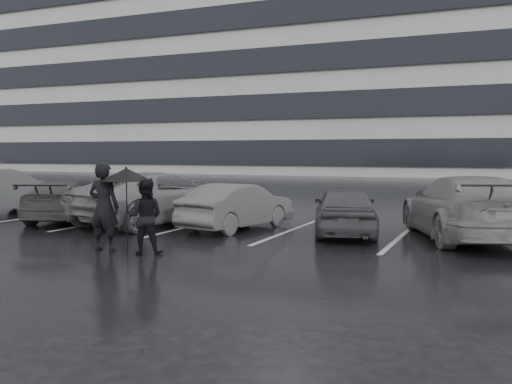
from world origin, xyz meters
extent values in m
plane|color=black|center=(0.00, 0.00, 0.00)|extent=(160.00, 160.00, 0.00)
cube|color=#9A9A9D|center=(-22.00, 48.00, 14.00)|extent=(60.00, 25.00, 28.00)
cube|color=black|center=(-22.00, 48.00, 2.00)|extent=(60.60, 25.60, 2.20)
cube|color=black|center=(-22.00, 48.00, 6.00)|extent=(60.60, 25.60, 2.20)
cube|color=black|center=(-22.00, 48.00, 10.00)|extent=(60.60, 25.60, 2.20)
cube|color=black|center=(-22.00, 48.00, 14.00)|extent=(60.60, 25.60, 2.20)
cube|color=black|center=(-22.00, 48.00, 18.00)|extent=(60.60, 25.60, 2.20)
imported|color=black|center=(2.09, 2.44, 0.62)|extent=(2.42, 3.88, 1.23)
imported|color=#2E2F31|center=(-0.78, 2.36, 0.60)|extent=(1.97, 3.83, 1.20)
imported|color=#505052|center=(-3.37, 2.66, 0.73)|extent=(3.61, 5.70, 1.47)
imported|color=black|center=(-6.10, 2.18, 0.62)|extent=(3.05, 4.60, 1.24)
imported|color=#505052|center=(4.83, 2.85, 0.75)|extent=(3.71, 5.55, 1.49)
imported|color=black|center=(-1.90, -1.72, 0.91)|extent=(0.71, 0.50, 1.82)
imported|color=black|center=(-0.92, -1.70, 0.75)|extent=(0.87, 0.78, 1.49)
cylinder|color=black|center=(-1.39, -1.65, 0.74)|extent=(0.02, 0.02, 1.49)
cone|color=black|center=(-1.39, -1.65, 1.58)|extent=(1.02, 1.02, 0.26)
sphere|color=black|center=(-1.39, -1.65, 1.71)|extent=(0.05, 0.05, 0.05)
cube|color=#ACACAF|center=(-7.80, 2.50, 0.00)|extent=(0.12, 5.00, 0.00)
cube|color=#ACACAF|center=(-5.00, 2.50, 0.00)|extent=(0.12, 5.00, 0.00)
cube|color=#ACACAF|center=(-2.20, 2.50, 0.00)|extent=(0.12, 5.00, 0.00)
cube|color=#ACACAF|center=(0.60, 2.50, 0.00)|extent=(0.12, 5.00, 0.00)
cube|color=#ACACAF|center=(3.40, 2.50, 0.00)|extent=(0.12, 5.00, 0.00)
camera|label=1|loc=(5.50, -11.18, 2.03)|focal=40.00mm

